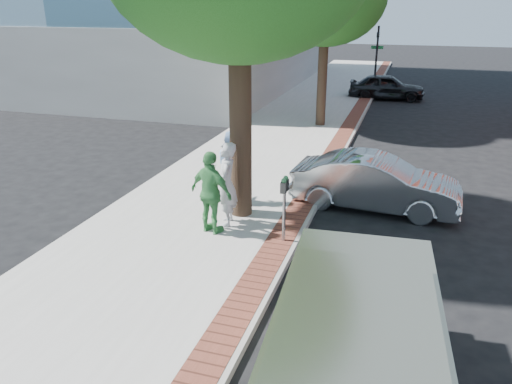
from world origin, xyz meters
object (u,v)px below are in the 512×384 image
at_px(parking_meter, 284,196).
at_px(person_green, 211,193).
at_px(bg_car, 387,87).
at_px(van, 354,367).
at_px(sedan_silver, 376,183).
at_px(person_officer, 232,166).
at_px(person_gray, 227,184).

relative_size(parking_meter, person_green, 0.78).
xyz_separation_m(bg_car, van, (1.08, -23.78, 0.32)).
distance_m(sedan_silver, bg_car, 16.26).
distance_m(parking_meter, van, 5.11).
bearing_deg(parking_meter, bg_car, 87.11).
height_order(parking_meter, person_green, person_green).
height_order(bg_car, van, van).
relative_size(sedan_silver, bg_car, 1.04).
distance_m(person_officer, sedan_silver, 3.71).
bearing_deg(person_officer, bg_car, -58.43).
relative_size(person_green, sedan_silver, 0.45).
relative_size(sedan_silver, van, 0.83).
distance_m(parking_meter, bg_car, 19.12).
height_order(sedan_silver, bg_car, sedan_silver).
distance_m(person_green, sedan_silver, 4.45).
xyz_separation_m(parking_meter, person_green, (-1.65, -0.05, -0.11)).
bearing_deg(person_officer, parking_meter, 175.03).
xyz_separation_m(person_green, van, (3.70, -4.63, -0.08)).
xyz_separation_m(person_gray, bg_car, (2.45, 18.62, -0.44)).
distance_m(parking_meter, person_gray, 1.56).
height_order(person_officer, bg_car, person_officer).
distance_m(person_green, bg_car, 19.33).
distance_m(person_gray, van, 6.25).
height_order(person_green, sedan_silver, person_green).
distance_m(person_gray, person_green, 0.55).
bearing_deg(parking_meter, person_officer, 134.07).
bearing_deg(parking_meter, sedan_silver, 59.25).
bearing_deg(person_gray, person_officer, -179.48).
height_order(person_green, van, person_green).
relative_size(parking_meter, bg_car, 0.36).
bearing_deg(person_gray, person_green, -31.91).
relative_size(person_officer, sedan_silver, 0.44).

